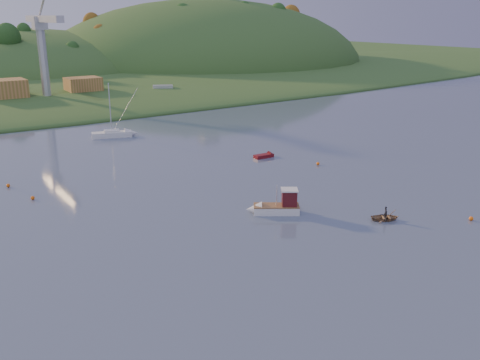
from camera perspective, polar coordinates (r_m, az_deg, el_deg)
ground at (r=47.44m, az=19.52°, el=-12.59°), size 500.00×500.00×0.00m
shore_slope at (r=192.80m, az=-23.87°, el=8.95°), size 640.00×150.00×7.00m
hill_center at (r=238.61m, az=-23.61°, el=10.30°), size 140.00×120.00×36.00m
hill_right at (r=254.84m, az=-3.50°, el=12.02°), size 150.00×130.00×60.00m
wharf at (r=152.12m, az=-18.91°, el=8.11°), size 42.00×16.00×2.40m
shed_west at (r=149.77m, az=-23.97°, el=8.83°), size 11.00×8.00×4.80m
shed_east at (r=155.86m, az=-16.37°, el=9.73°), size 9.00×7.00×4.00m
dock_crane at (r=146.43m, az=-20.29°, el=13.97°), size 3.20×28.00×20.30m
fishing_boat at (r=64.07m, az=3.54°, el=-2.82°), size 6.38×5.20×4.06m
sailboat_far at (r=107.34m, az=-13.51°, el=4.83°), size 7.91×4.40×10.51m
canoe at (r=64.33m, az=15.25°, el=-3.87°), size 3.92×3.55×0.67m
paddler at (r=64.20m, az=15.27°, el=-3.56°), size 0.55×0.62×1.42m
red_tender at (r=89.78m, az=2.93°, el=2.65°), size 3.96×1.43×1.34m
work_vessel at (r=158.61m, az=-8.20°, el=9.20°), size 14.10×9.74×3.42m
buoy_0 at (r=67.51m, az=23.43°, el=-3.79°), size 0.50×0.50×0.50m
buoy_1 at (r=85.66m, az=8.31°, el=1.75°), size 0.50×0.50×0.50m
buoy_2 at (r=73.88m, az=-21.25°, el=-1.78°), size 0.50×0.50×0.50m
buoy_3 at (r=80.49m, az=-23.50°, el=-0.54°), size 0.50×0.50×0.50m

